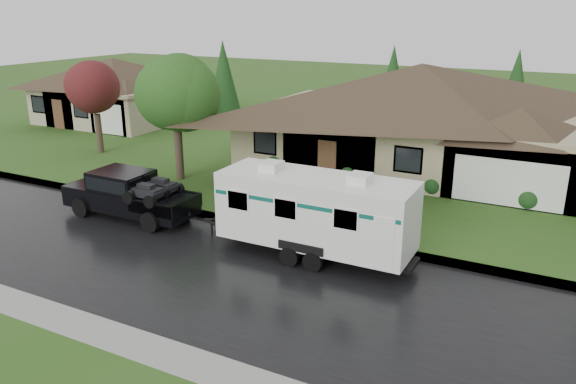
{
  "coord_description": "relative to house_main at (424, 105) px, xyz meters",
  "views": [
    {
      "loc": [
        9.58,
        -16.28,
        8.6
      ],
      "look_at": [
        0.15,
        2.0,
        1.8
      ],
      "focal_mm": 35.0,
      "sensor_mm": 36.0,
      "label": 1
    }
  ],
  "objects": [
    {
      "name": "house_main",
      "position": [
        0.0,
        0.0,
        0.0
      ],
      "size": [
        19.44,
        10.8,
        6.9
      ],
      "color": "#9C8B6A",
      "rests_on": "lawn"
    },
    {
      "name": "shrub_row",
      "position": [
        -0.29,
        -4.54,
        -2.94
      ],
      "size": [
        13.6,
        1.0,
        1.0
      ],
      "color": "#143814",
      "rests_on": "lawn"
    },
    {
      "name": "ground",
      "position": [
        -2.29,
        -13.84,
        -3.59
      ],
      "size": [
        140.0,
        140.0,
        0.0
      ],
      "primitive_type": "plane",
      "color": "#2E561B",
      "rests_on": "ground"
    },
    {
      "name": "pickup_truck",
      "position": [
        -9.2,
        -13.09,
        -2.52
      ],
      "size": [
        5.98,
        2.27,
        1.99
      ],
      "color": "black",
      "rests_on": "ground"
    },
    {
      "name": "house_far",
      "position": [
        -24.07,
        2.02,
        -0.62
      ],
      "size": [
        10.8,
        8.64,
        5.8
      ],
      "color": "tan",
      "rests_on": "lawn"
    },
    {
      "name": "tree_red",
      "position": [
        -18.14,
        -5.77,
        0.29
      ],
      "size": [
        3.25,
        3.25,
        5.38
      ],
      "color": "#382B1E",
      "rests_on": "lawn"
    },
    {
      "name": "travel_trailer",
      "position": [
        -0.39,
        -13.09,
        -1.84
      ],
      "size": [
        7.37,
        2.59,
        3.31
      ],
      "color": "white",
      "rests_on": "ground"
    },
    {
      "name": "tree_left_green",
      "position": [
        -10.42,
        -7.95,
        0.87
      ],
      "size": [
        3.76,
        3.76,
        6.22
      ],
      "color": "#382B1E",
      "rests_on": "lawn"
    },
    {
      "name": "curb",
      "position": [
        -2.29,
        -11.59,
        -3.52
      ],
      "size": [
        140.0,
        0.5,
        0.15
      ],
      "primitive_type": "cube",
      "color": "gray",
      "rests_on": "ground"
    },
    {
      "name": "lawn",
      "position": [
        -2.29,
        1.16,
        -3.52
      ],
      "size": [
        140.0,
        26.0,
        0.15
      ],
      "primitive_type": "cube",
      "color": "#2E561B",
      "rests_on": "ground"
    },
    {
      "name": "road",
      "position": [
        -2.29,
        -15.84,
        -3.59
      ],
      "size": [
        140.0,
        8.0,
        0.01
      ],
      "primitive_type": "cube",
      "color": "black",
      "rests_on": "ground"
    }
  ]
}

